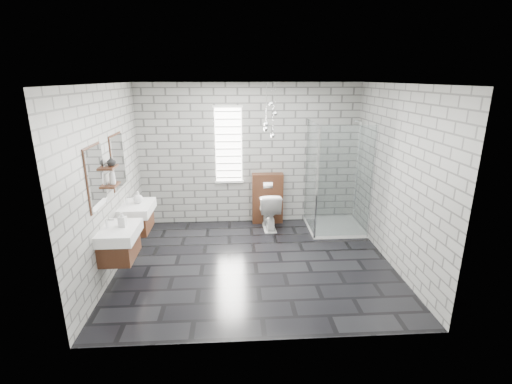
{
  "coord_description": "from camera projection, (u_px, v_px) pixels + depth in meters",
  "views": [
    {
      "loc": [
        -0.31,
        -5.21,
        2.78
      ],
      "look_at": [
        0.03,
        0.35,
        1.05
      ],
      "focal_mm": 26.0,
      "sensor_mm": 36.0,
      "label": 1
    }
  ],
  "objects": [
    {
      "name": "ceiling",
      "position": [
        255.0,
        83.0,
        5.01
      ],
      "size": [
        4.2,
        3.6,
        0.02
      ],
      "primitive_type": "cube",
      "color": "white",
      "rests_on": "wall_back"
    },
    {
      "name": "floor",
      "position": [
        255.0,
        263.0,
        5.81
      ],
      "size": [
        4.2,
        3.6,
        0.02
      ],
      "primitive_type": "cube",
      "color": "black",
      "rests_on": "ground"
    },
    {
      "name": "pendant_cluster",
      "position": [
        270.0,
        121.0,
        6.54
      ],
      "size": [
        0.26,
        0.26,
        0.96
      ],
      "color": "silver",
      "rests_on": "ceiling"
    },
    {
      "name": "wall_front",
      "position": [
        266.0,
        228.0,
        3.69
      ],
      "size": [
        4.2,
        0.02,
        2.7
      ],
      "primitive_type": "cube",
      "color": "gray",
      "rests_on": "floor"
    },
    {
      "name": "vanity_left",
      "position": [
        117.0,
        234.0,
        5.0
      ],
      "size": [
        0.47,
        0.7,
        1.57
      ],
      "color": "#4B2817",
      "rests_on": "wall_left"
    },
    {
      "name": "soap_bottle_c",
      "position": [
        112.0,
        176.0,
        5.2
      ],
      "size": [
        0.11,
        0.12,
        0.23
      ],
      "primitive_type": "imported",
      "rotation": [
        0.0,
        0.0,
        -0.34
      ],
      "color": "#B2B2B2",
      "rests_on": "shelf_lower"
    },
    {
      "name": "cistern_panel",
      "position": [
        267.0,
        198.0,
        7.3
      ],
      "size": [
        0.6,
        0.2,
        1.0
      ],
      "primitive_type": "cube",
      "color": "#4B2817",
      "rests_on": "floor"
    },
    {
      "name": "shelf_lower",
      "position": [
        113.0,
        185.0,
        5.25
      ],
      "size": [
        0.14,
        0.3,
        0.03
      ],
      "primitive_type": "cube",
      "color": "#4B2817",
      "rests_on": "wall_left"
    },
    {
      "name": "shelf_upper",
      "position": [
        111.0,
        167.0,
        5.17
      ],
      "size": [
        0.14,
        0.3,
        0.03
      ],
      "primitive_type": "cube",
      "color": "#4B2817",
      "rests_on": "wall_left"
    },
    {
      "name": "vase",
      "position": [
        111.0,
        161.0,
        5.17
      ],
      "size": [
        0.13,
        0.13,
        0.13
      ],
      "primitive_type": "imported",
      "rotation": [
        0.0,
        0.0,
        0.05
      ],
      "color": "#B2B2B2",
      "rests_on": "shelf_upper"
    },
    {
      "name": "toilet",
      "position": [
        269.0,
        210.0,
        7.06
      ],
      "size": [
        0.43,
        0.72,
        0.72
      ],
      "primitive_type": "imported",
      "rotation": [
        0.0,
        0.0,
        3.18
      ],
      "color": "white",
      "rests_on": "floor"
    },
    {
      "name": "wall_left",
      "position": [
        108.0,
        182.0,
        5.29
      ],
      "size": [
        0.02,
        3.6,
        2.7
      ],
      "primitive_type": "cube",
      "color": "gray",
      "rests_on": "floor"
    },
    {
      "name": "wall_back",
      "position": [
        250.0,
        155.0,
        7.14
      ],
      "size": [
        4.2,
        0.02,
        2.7
      ],
      "primitive_type": "cube",
      "color": "gray",
      "rests_on": "floor"
    },
    {
      "name": "vanity_right",
      "position": [
        135.0,
        210.0,
        5.93
      ],
      "size": [
        0.47,
        0.7,
        1.57
      ],
      "color": "#4B2817",
      "rests_on": "wall_left"
    },
    {
      "name": "soap_bottle_b",
      "position": [
        138.0,
        197.0,
        5.93
      ],
      "size": [
        0.18,
        0.18,
        0.19
      ],
      "primitive_type": "imported",
      "rotation": [
        0.0,
        0.0,
        0.19
      ],
      "color": "#B2B2B2",
      "rests_on": "vanity_right"
    },
    {
      "name": "window",
      "position": [
        229.0,
        145.0,
        7.03
      ],
      "size": [
        0.56,
        0.05,
        1.48
      ],
      "color": "white",
      "rests_on": "wall_back"
    },
    {
      "name": "flush_plate",
      "position": [
        268.0,
        185.0,
        7.12
      ],
      "size": [
        0.18,
        0.01,
        0.12
      ],
      "primitive_type": "cube",
      "color": "silver",
      "rests_on": "cistern_panel"
    },
    {
      "name": "wall_right",
      "position": [
        396.0,
        177.0,
        5.54
      ],
      "size": [
        0.02,
        3.6,
        2.7
      ],
      "primitive_type": "cube",
      "color": "gray",
      "rests_on": "floor"
    },
    {
      "name": "shower_enclosure",
      "position": [
        332.0,
        206.0,
        6.88
      ],
      "size": [
        1.0,
        1.0,
        2.03
      ],
      "color": "white",
      "rests_on": "floor"
    },
    {
      "name": "soap_bottle_a",
      "position": [
        122.0,
        219.0,
        4.98
      ],
      "size": [
        0.11,
        0.11,
        0.21
      ],
      "primitive_type": "imported",
      "rotation": [
        0.0,
        0.0,
        -0.13
      ],
      "color": "#B2B2B2",
      "rests_on": "vanity_left"
    }
  ]
}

